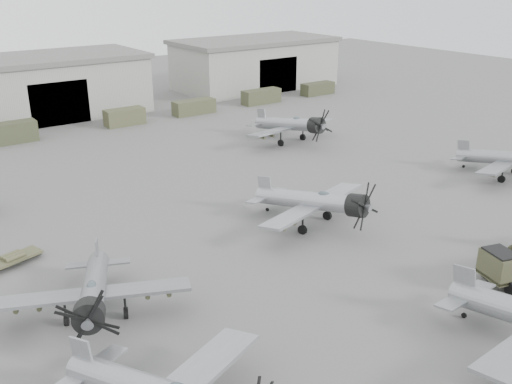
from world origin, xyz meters
The scene contains 12 objects.
ground centered at (0.00, 0.00, 0.00)m, with size 220.00×220.00×0.00m, color #565654.
hangar_center centered at (0.00, 61.96, 4.37)m, with size 29.00×14.80×8.70m.
hangar_right centered at (38.00, 61.96, 4.37)m, with size 29.00×14.80×8.70m.
support_truck_3 centered at (-7.97, 50.00, 1.29)m, with size 6.11×2.20×2.59m, color #393D28.
support_truck_4 centered at (7.07, 50.00, 1.14)m, with size 5.46×2.20×2.29m, color #484930.
support_truck_5 centered at (18.12, 50.00, 1.06)m, with size 6.44×2.20×2.12m, color #43462D.
support_truck_6 centered at (30.59, 50.00, 1.13)m, with size 6.55×2.20×2.25m, color #3F422B.
support_truck_7 centered at (42.71, 50.00, 1.02)m, with size 6.05×2.20×2.03m, color #3A3D28.
aircraft_mid_1 centered at (-14.05, 6.41, 2.12)m, with size 11.42×10.35×4.67m.
aircraft_mid_2 centered at (6.10, 8.99, 2.25)m, with size 12.43×11.19×4.95m.
aircraft_mid_3 centered at (30.22, 6.26, 2.13)m, with size 11.78×10.60×4.67m.
aircraft_far_1 centered at (20.26, 29.40, 2.34)m, with size 12.95×11.65×5.15m.
Camera 1 is at (-23.51, -23.23, 20.05)m, focal length 40.00 mm.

